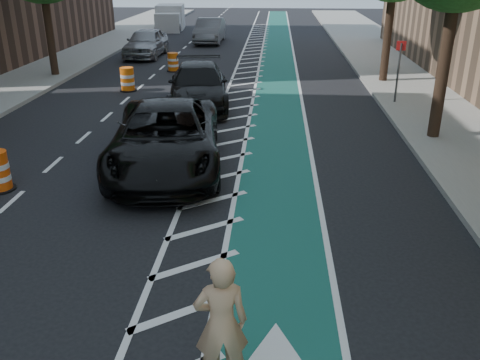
{
  "coord_description": "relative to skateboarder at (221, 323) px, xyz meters",
  "views": [
    {
      "loc": [
        2.88,
        -7.93,
        5.13
      ],
      "look_at": [
        2.23,
        1.5,
        1.1
      ],
      "focal_mm": 38.0,
      "sensor_mm": 36.0,
      "label": 1
    }
  ],
  "objects": [
    {
      "name": "ground",
      "position": [
        -2.3,
        2.88,
        -1.03
      ],
      "size": [
        120.0,
        120.0,
        0.0
      ],
      "primitive_type": "plane",
      "color": "black",
      "rests_on": "ground"
    },
    {
      "name": "bike_lane",
      "position": [
        0.7,
        12.88,
        -1.03
      ],
      "size": [
        2.0,
        90.0,
        0.01
      ],
      "primitive_type": "cube",
      "color": "#1A5C53",
      "rests_on": "ground"
    },
    {
      "name": "buffer_strip",
      "position": [
        -0.8,
        12.88,
        -1.03
      ],
      "size": [
        1.4,
        90.0,
        0.01
      ],
      "primitive_type": "cube",
      "color": "silver",
      "rests_on": "ground"
    },
    {
      "name": "sidewalk_right",
      "position": [
        7.2,
        12.88,
        -0.96
      ],
      "size": [
        5.0,
        90.0,
        0.15
      ],
      "primitive_type": "cube",
      "color": "gray",
      "rests_on": "ground"
    },
    {
      "name": "curb_right",
      "position": [
        4.75,
        12.88,
        -0.95
      ],
      "size": [
        0.12,
        90.0,
        0.16
      ],
      "primitive_type": "cube",
      "color": "gray",
      "rests_on": "ground"
    },
    {
      "name": "curb_left",
      "position": [
        -9.35,
        12.88,
        -0.95
      ],
      "size": [
        0.12,
        90.0,
        0.16
      ],
      "primitive_type": "cube",
      "color": "gray",
      "rests_on": "ground"
    },
    {
      "name": "sign_post",
      "position": [
        5.3,
        14.88,
        0.32
      ],
      "size": [
        0.35,
        0.08,
        2.47
      ],
      "color": "#4C4C4C",
      "rests_on": "ground"
    },
    {
      "name": "skateboarder",
      "position": [
        0.0,
        0.0,
        0.0
      ],
      "size": [
        0.75,
        0.57,
        1.87
      ],
      "primitive_type": "imported",
      "rotation": [
        0.0,
        0.0,
        3.33
      ],
      "color": "tan",
      "rests_on": "skateboard"
    },
    {
      "name": "suv_near",
      "position": [
        -2.3,
        7.74,
        -0.18
      ],
      "size": [
        3.61,
        6.45,
        1.7
      ],
      "primitive_type": "imported",
      "rotation": [
        0.0,
        0.0,
        0.13
      ],
      "color": "black",
      "rests_on": "ground"
    },
    {
      "name": "suv_far",
      "position": [
        -2.38,
        14.3,
        -0.24
      ],
      "size": [
        2.93,
        5.71,
        1.58
      ],
      "primitive_type": "imported",
      "rotation": [
        0.0,
        0.0,
        0.13
      ],
      "color": "black",
      "rests_on": "ground"
    },
    {
      "name": "car_silver",
      "position": [
        -7.14,
        25.49,
        -0.2
      ],
      "size": [
        2.05,
        4.91,
        1.66
      ],
      "primitive_type": "imported",
      "rotation": [
        0.0,
        0.0,
        -0.02
      ],
      "color": "#97989C",
      "rests_on": "ground"
    },
    {
      "name": "car_grey",
      "position": [
        -4.09,
        31.69,
        -0.21
      ],
      "size": [
        1.78,
        5.01,
        1.65
      ],
      "primitive_type": "imported",
      "rotation": [
        0.0,
        0.0,
        -0.01
      ],
      "color": "#5C5D62",
      "rests_on": "ground"
    },
    {
      "name": "box_truck",
      "position": [
        -8.39,
        39.05,
        -0.12
      ],
      "size": [
        2.56,
        4.94,
        1.98
      ],
      "rotation": [
        0.0,
        0.0,
        0.1
      ],
      "color": "silver",
      "rests_on": "ground"
    },
    {
      "name": "barrel_b",
      "position": [
        -5.84,
        16.63,
        -0.56
      ],
      "size": [
        0.74,
        0.74,
        1.02
      ],
      "color": "orange",
      "rests_on": "ground"
    },
    {
      "name": "barrel_c",
      "position": [
        -4.7,
        21.16,
        -0.59
      ],
      "size": [
        0.69,
        0.69,
        0.94
      ],
      "color": "#DD5B0B",
      "rests_on": "ground"
    }
  ]
}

